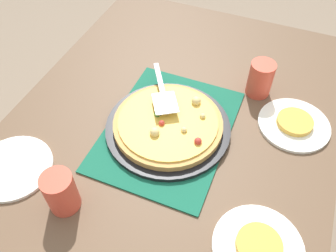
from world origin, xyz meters
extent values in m
plane|color=#84705B|center=(0.00, 0.00, 0.00)|extent=(8.00, 8.00, 0.00)
cube|color=brown|center=(0.00, 0.00, 0.73)|extent=(1.40, 1.00, 0.03)
cube|color=brown|center=(0.64, -0.44, 0.36)|extent=(0.07, 0.07, 0.72)
cube|color=brown|center=(0.64, 0.44, 0.36)|extent=(0.07, 0.07, 0.72)
cube|color=#145B42|center=(0.00, 0.00, 0.75)|extent=(0.48, 0.36, 0.01)
cylinder|color=black|center=(0.00, 0.00, 0.76)|extent=(0.38, 0.38, 0.01)
cylinder|color=tan|center=(0.00, 0.00, 0.78)|extent=(0.33, 0.33, 0.02)
cylinder|color=#EAB747|center=(0.00, 0.00, 0.79)|extent=(0.30, 0.30, 0.01)
sphere|color=red|center=(-0.04, -0.11, 0.80)|extent=(0.02, 0.02, 0.02)
sphere|color=#E5CC7F|center=(0.05, -0.09, 0.80)|extent=(0.02, 0.02, 0.02)
sphere|color=#338433|center=(0.01, 0.04, 0.80)|extent=(0.02, 0.02, 0.02)
sphere|color=#E5CC7F|center=(-0.06, 0.02, 0.80)|extent=(0.03, 0.03, 0.03)
sphere|color=#338433|center=(0.05, 0.01, 0.80)|extent=(0.03, 0.03, 0.03)
sphere|color=#E5CC7F|center=(-0.02, -0.06, 0.80)|extent=(0.02, 0.02, 0.02)
sphere|color=#E5CC7F|center=(0.10, -0.05, 0.80)|extent=(0.03, 0.03, 0.03)
sphere|color=red|center=(-0.02, 0.01, 0.80)|extent=(0.02, 0.02, 0.02)
cylinder|color=white|center=(0.16, -0.35, 0.76)|extent=(0.22, 0.22, 0.01)
cylinder|color=white|center=(-0.26, -0.34, 0.76)|extent=(0.22, 0.22, 0.01)
cylinder|color=white|center=(-0.29, 0.35, 0.76)|extent=(0.22, 0.22, 0.01)
cylinder|color=gold|center=(0.16, -0.35, 0.77)|extent=(0.11, 0.11, 0.02)
cylinder|color=gold|center=(-0.26, -0.34, 0.77)|extent=(0.11, 0.11, 0.02)
cylinder|color=#E04C38|center=(-0.33, 0.15, 0.81)|extent=(0.08, 0.08, 0.12)
cylinder|color=#E04C38|center=(0.27, -0.22, 0.81)|extent=(0.08, 0.08, 0.12)
cube|color=silver|center=(0.04, 0.03, 0.82)|extent=(0.11, 0.11, 0.00)
cube|color=#B2B2B7|center=(0.14, 0.09, 0.82)|extent=(0.13, 0.09, 0.01)
camera|label=1|loc=(-0.64, -0.26, 1.58)|focal=37.64mm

